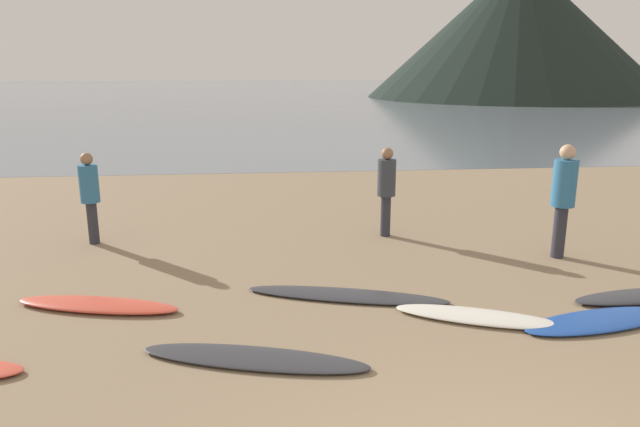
% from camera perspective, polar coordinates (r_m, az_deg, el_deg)
% --- Properties ---
extents(ground_plane, '(120.00, 120.00, 0.20)m').
position_cam_1_polar(ground_plane, '(13.12, 1.89, 0.73)').
color(ground_plane, '#8C7559').
rests_on(ground_plane, ground).
extents(ocean_water, '(140.00, 100.00, 0.01)m').
position_cam_1_polar(ocean_water, '(66.51, -4.29, 11.74)').
color(ocean_water, slate).
rests_on(ocean_water, ground).
extents(headland_hill, '(26.99, 26.99, 12.36)m').
position_cam_1_polar(headland_hill, '(58.73, 18.69, 16.75)').
color(headland_hill, black).
rests_on(headland_hill, ground).
extents(surfboard_1, '(2.20, 1.01, 0.10)m').
position_cam_1_polar(surfboard_1, '(7.96, -20.90, -8.32)').
color(surfboard_1, '#D84C38').
rests_on(surfboard_1, ground).
extents(surfboard_2, '(2.48, 1.15, 0.07)m').
position_cam_1_polar(surfboard_2, '(6.27, -6.43, -13.86)').
color(surfboard_2, '#333338').
rests_on(surfboard_2, ground).
extents(surfboard_3, '(2.72, 1.21, 0.06)m').
position_cam_1_polar(surfboard_3, '(7.79, 2.64, -7.97)').
color(surfboard_3, '#333338').
rests_on(surfboard_3, ground).
extents(surfboard_4, '(2.04, 1.21, 0.08)m').
position_cam_1_polar(surfboard_4, '(7.39, 15.24, -9.69)').
color(surfboard_4, silver).
rests_on(surfboard_4, ground).
extents(surfboard_5, '(2.12, 0.98, 0.07)m').
position_cam_1_polar(surfboard_5, '(7.79, 25.61, -9.43)').
color(surfboard_5, '#1E479E').
rests_on(surfboard_5, ground).
extents(person_0, '(0.32, 0.32, 1.59)m').
position_cam_1_polar(person_0, '(10.35, 6.51, 2.83)').
color(person_0, '#2D2D38').
rests_on(person_0, ground).
extents(person_1, '(0.37, 0.37, 1.81)m').
position_cam_1_polar(person_1, '(9.84, 22.70, 1.96)').
color(person_1, '#2D2D38').
rests_on(person_1, ground).
extents(person_3, '(0.32, 0.32, 1.57)m').
position_cam_1_polar(person_3, '(10.57, -21.59, 2.08)').
color(person_3, '#2D2D38').
rests_on(person_3, ground).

